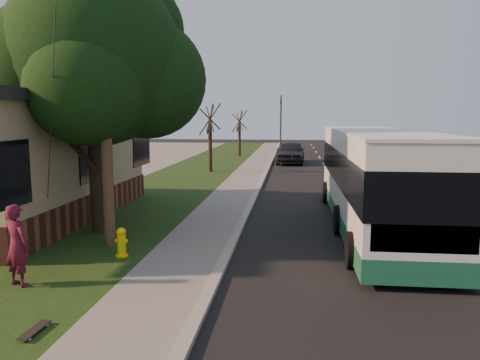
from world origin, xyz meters
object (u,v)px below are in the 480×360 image
(traffic_signal, at_px, (281,120))
(skateboarder, at_px, (17,245))
(bare_tree_near, at_px, (210,139))
(bare_tree_far, at_px, (239,134))
(fire_hydrant, at_px, (121,242))
(transit_bus, at_px, (375,176))
(leafy_tree, at_px, (97,62))
(distant_car, at_px, (290,152))
(skateboard_main, at_px, (35,330))
(dumpster, at_px, (5,190))
(utility_pole, at_px, (104,75))

(traffic_signal, height_order, skateboarder, traffic_signal)
(bare_tree_near, height_order, skateboarder, bare_tree_near)
(bare_tree_far, xyz_separation_m, traffic_signal, (3.50, 4.00, 1.16))
(fire_hydrant, bearing_deg, bare_tree_near, 92.86)
(fire_hydrant, xyz_separation_m, transit_bus, (6.86, 4.11, 1.24))
(leafy_tree, distance_m, bare_tree_far, 27.56)
(transit_bus, xyz_separation_m, skateboarder, (-8.25, -6.31, -0.74))
(distant_car, bearing_deg, bare_tree_far, 132.06)
(skateboard_main, distance_m, dumpster, 12.32)
(bare_tree_near, distance_m, skateboarder, 20.24)
(fire_hydrant, height_order, dumpster, dumpster)
(bare_tree_far, xyz_separation_m, skateboarder, (-1.00, -32.20, -1.07))
(bare_tree_far, bearing_deg, bare_tree_near, -92.39)
(bare_tree_far, xyz_separation_m, distant_car, (4.50, -5.46, -1.15))
(traffic_signal, xyz_separation_m, dumpster, (-10.00, -28.08, -2.47))
(leafy_tree, distance_m, skateboarder, 6.44)
(transit_bus, height_order, distant_car, transit_bus)
(bare_tree_near, relative_size, skateboard_main, 5.90)
(fire_hydrant, bearing_deg, leafy_tree, 120.67)
(utility_pole, relative_size, distant_car, 1.82)
(bare_tree_far, bearing_deg, leafy_tree, -92.45)
(utility_pole, distance_m, distant_car, 24.33)
(fire_hydrant, bearing_deg, traffic_signal, 84.79)
(bare_tree_far, xyz_separation_m, transit_bus, (7.26, -25.89, -0.34))
(skateboard_main, bearing_deg, transit_bus, 50.92)
(bare_tree_far, xyz_separation_m, skateboard_main, (0.50, -34.21, -1.88))
(skateboard_main, bearing_deg, skateboarder, 126.63)
(bare_tree_near, relative_size, bare_tree_far, 1.07)
(bare_tree_near, bearing_deg, fire_hydrant, -87.14)
(utility_pole, distance_m, bare_tree_far, 29.13)
(traffic_signal, bearing_deg, skateboarder, -97.08)
(distant_car, bearing_deg, fire_hydrant, -96.92)
(bare_tree_far, relative_size, skateboard_main, 5.53)
(fire_hydrant, height_order, utility_pole, utility_pole)
(bare_tree_far, height_order, traffic_signal, traffic_signal)
(skateboarder, bearing_deg, dumpster, -35.28)
(bare_tree_far, height_order, skateboarder, bare_tree_far)
(utility_pole, relative_size, leafy_tree, 1.16)
(traffic_signal, relative_size, distant_car, 1.10)
(utility_pole, relative_size, skateboard_main, 12.44)
(leafy_tree, xyz_separation_m, dumpster, (-5.33, 3.27, -4.48))
(traffic_signal, distance_m, transit_bus, 30.16)
(fire_hydrant, height_order, bare_tree_far, bare_tree_far)
(traffic_signal, distance_m, skateboard_main, 38.45)
(fire_hydrant, height_order, traffic_signal, traffic_signal)
(skateboard_main, relative_size, dumpster, 0.44)
(traffic_signal, distance_m, dumpster, 29.91)
(bare_tree_far, relative_size, transit_bus, 0.35)
(fire_hydrant, relative_size, traffic_signal, 0.13)
(distant_car, bearing_deg, transit_bus, -79.75)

